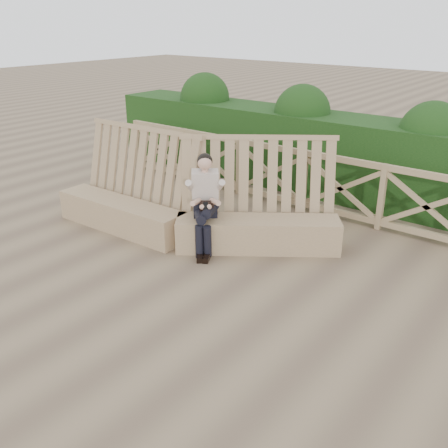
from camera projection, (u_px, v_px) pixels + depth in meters
The scene contains 5 objects.
ground at pixel (208, 303), 6.10m from camera, with size 60.00×60.00×0.00m, color brown.
bench at pixel (188, 212), 7.79m from camera, with size 4.52×2.16×1.62m.
woman at pixel (205, 199), 7.27m from camera, with size 0.73×0.84×1.43m.
guardrail at pixel (341, 188), 8.42m from camera, with size 10.10×0.09×1.10m.
hedge at pixel (371, 162), 9.22m from camera, with size 12.00×1.20×1.50m, color black.
Camera 1 is at (3.40, -4.01, 3.25)m, focal length 40.00 mm.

